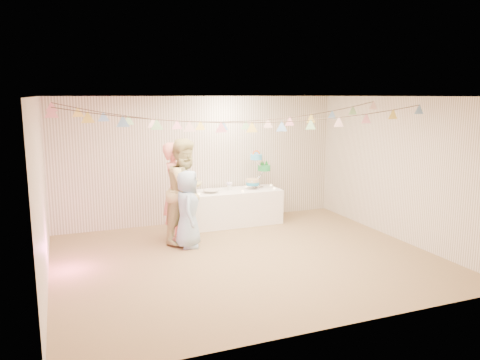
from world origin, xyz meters
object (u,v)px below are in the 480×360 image
object	(u,v)px
table	(234,207)
person_adult_a	(176,192)
cake_stand	(258,168)
person_child	(188,209)
person_adult_b	(186,191)

from	to	relation	value
table	person_adult_a	bearing A→B (deg)	-156.55
cake_stand	person_child	size ratio (longest dim) A/B	0.55
table	person_adult_a	size ratio (longest dim) A/B	1.05
person_adult_a	person_adult_b	xyz separation A→B (m)	(0.14, -0.21, 0.04)
table	person_adult_b	size ratio (longest dim) A/B	1.00
cake_stand	person_adult_b	bearing A→B (deg)	-154.23
table	cake_stand	distance (m)	0.95
cake_stand	person_adult_a	size ratio (longest dim) A/B	0.41
table	person_adult_b	world-z (taller)	person_adult_b
table	person_child	size ratio (longest dim) A/B	1.38
person_adult_a	person_child	bearing A→B (deg)	-143.48
table	person_adult_b	bearing A→B (deg)	-146.62
cake_stand	person_child	distance (m)	2.21
table	person_child	distance (m)	1.72
person_child	person_adult_b	bearing A→B (deg)	3.49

